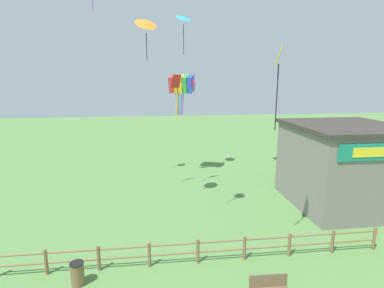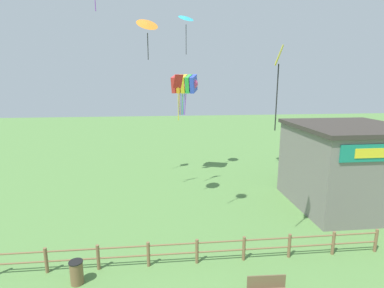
% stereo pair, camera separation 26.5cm
% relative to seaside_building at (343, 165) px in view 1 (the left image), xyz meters
% --- Properties ---
extents(wooden_fence, '(16.77, 0.14, 1.11)m').
position_rel_seaside_building_xyz_m(wooden_fence, '(-9.94, -5.16, -1.96)').
color(wooden_fence, brown).
rests_on(wooden_fence, ground_plane).
extents(seaside_building, '(6.34, 6.64, 5.15)m').
position_rel_seaside_building_xyz_m(seaside_building, '(0.00, 0.00, 0.00)').
color(seaside_building, slate).
rests_on(seaside_building, ground_plane).
extents(park_bench_near_fence, '(1.42, 0.46, 0.97)m').
position_rel_seaside_building_xyz_m(park_bench_near_fence, '(-7.75, -7.73, -2.09)').
color(park_bench_near_fence, brown).
rests_on(park_bench_near_fence, ground_plane).
extents(trash_bin, '(0.54, 0.54, 0.95)m').
position_rel_seaside_building_xyz_m(trash_bin, '(-14.76, -6.00, -2.11)').
color(trash_bin, brown).
rests_on(trash_bin, ground_plane).
extents(kite_rainbow_parafoil, '(2.56, 2.12, 3.17)m').
position_rel_seaside_building_xyz_m(kite_rainbow_parafoil, '(-9.44, 7.20, 4.89)').
color(kite_rainbow_parafoil, '#E54C8C').
extents(kite_cyan_delta, '(1.53, 1.49, 2.96)m').
position_rel_seaside_building_xyz_m(kite_cyan_delta, '(-9.31, 6.98, 9.68)').
color(kite_cyan_delta, '#2DB2C6').
extents(kite_yellow_diamond, '(0.52, 0.67, 3.50)m').
position_rel_seaside_building_xyz_m(kite_yellow_diamond, '(-6.53, -4.54, 5.49)').
color(kite_yellow_diamond, yellow).
extents(kite_red_diamond, '(0.73, 0.61, 3.06)m').
position_rel_seaside_building_xyz_m(kite_red_diamond, '(-10.15, 3.61, 4.64)').
color(kite_red_diamond, red).
extents(kite_orange_delta, '(1.46, 1.37, 2.23)m').
position_rel_seaside_building_xyz_m(kite_orange_delta, '(-11.97, 0.39, 8.11)').
color(kite_orange_delta, orange).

